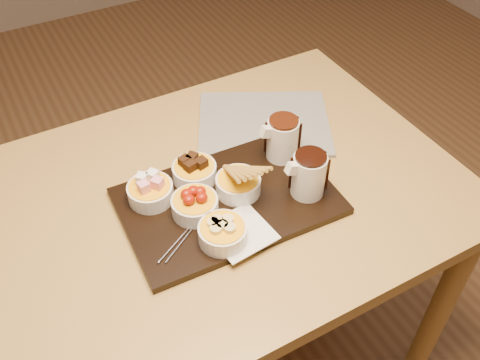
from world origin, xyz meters
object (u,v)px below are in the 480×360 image
dining_table (201,226)px  serving_board (228,201)px  bowl_strawberries (195,206)px  newspaper (264,123)px  pitcher_milk_chocolate (282,139)px  pitcher_dark_chocolate (309,175)px

dining_table → serving_board: size_ratio=2.61×
bowl_strawberries → newspaper: 0.36m
dining_table → bowl_strawberries: size_ratio=12.00×
serving_board → bowl_strawberries: bearing=-176.4°
bowl_strawberries → pitcher_milk_chocolate: (0.26, 0.07, 0.03)m
bowl_strawberries → pitcher_dark_chocolate: bearing=-14.8°
dining_table → pitcher_milk_chocolate: size_ratio=11.88×
bowl_strawberries → serving_board: bearing=1.5°
newspaper → bowl_strawberries: bearing=-117.3°
dining_table → pitcher_milk_chocolate: 0.28m
newspaper → pitcher_dark_chocolate: bearing=-73.0°
bowl_strawberries → pitcher_dark_chocolate: size_ratio=0.99×
bowl_strawberries → pitcher_milk_chocolate: bearing=14.3°
dining_table → bowl_strawberries: 0.15m
pitcher_dark_chocolate → newspaper: size_ratio=0.30×
serving_board → newspaper: size_ratio=1.38×
dining_table → pitcher_dark_chocolate: bearing=-29.1°
dining_table → bowl_strawberries: (-0.03, -0.05, 0.14)m
bowl_strawberries → pitcher_dark_chocolate: pitcher_dark_chocolate is taller
pitcher_dark_chocolate → serving_board: bearing=160.0°
dining_table → newspaper: newspaper is taller
serving_board → newspaper: bearing=45.9°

